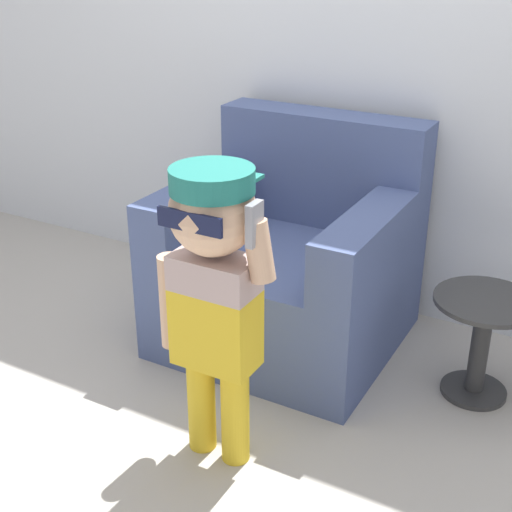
{
  "coord_description": "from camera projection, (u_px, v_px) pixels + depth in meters",
  "views": [
    {
      "loc": [
        1.21,
        -2.35,
        1.66
      ],
      "look_at": [
        0.06,
        -0.28,
        0.58
      ],
      "focal_mm": 50.0,
      "sensor_mm": 36.0,
      "label": 1
    }
  ],
  "objects": [
    {
      "name": "armchair",
      "position": [
        291.0,
        264.0,
        3.08
      ],
      "size": [
        0.94,
        0.9,
        0.94
      ],
      "color": "#475684",
      "rests_on": "ground_plane"
    },
    {
      "name": "wall_back",
      "position": [
        347.0,
        22.0,
        3.05
      ],
      "size": [
        10.0,
        0.05,
        2.6
      ],
      "color": "silver",
      "rests_on": "ground_plane"
    },
    {
      "name": "side_table",
      "position": [
        481.0,
        337.0,
        2.7
      ],
      "size": [
        0.39,
        0.39,
        0.42
      ],
      "color": "#333333",
      "rests_on": "ground_plane"
    },
    {
      "name": "ground_plane",
      "position": [
        275.0,
        350.0,
        3.09
      ],
      "size": [
        10.0,
        10.0,
        0.0
      ],
      "primitive_type": "plane",
      "color": "#ADA89E"
    },
    {
      "name": "person_child",
      "position": [
        214.0,
        274.0,
        2.21
      ],
      "size": [
        0.42,
        0.32,
        1.03
      ],
      "color": "gold",
      "rests_on": "ground_plane"
    }
  ]
}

